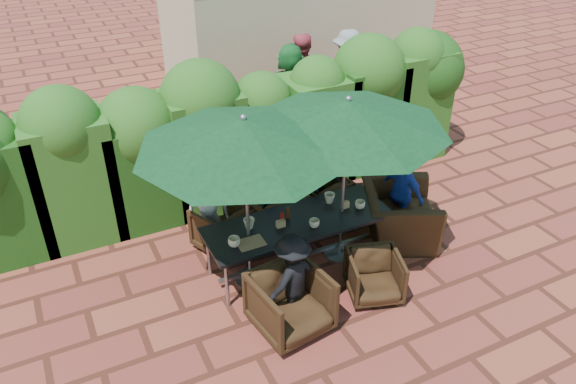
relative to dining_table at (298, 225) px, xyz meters
name	(u,v)px	position (x,y,z in m)	size (l,w,h in m)	color
ground	(299,273)	(-0.08, -0.19, -0.68)	(80.00, 80.00, 0.00)	brown
dining_table	(298,225)	(0.00, 0.00, 0.00)	(2.57, 0.90, 0.75)	black
umbrella_left	(244,134)	(-0.73, 0.00, 1.54)	(2.66, 2.66, 2.46)	gray
umbrella_right	(348,114)	(0.65, -0.06, 1.54)	(2.63, 2.63, 2.46)	gray
chair_far_left	(224,225)	(-0.77, 0.85, -0.29)	(0.74, 0.70, 0.77)	black
chair_far_mid	(273,210)	(0.01, 0.84, -0.26)	(0.81, 0.76, 0.84)	black
chair_far_right	(321,196)	(0.87, 0.91, -0.30)	(0.74, 0.69, 0.76)	black
chair_near_left	(291,300)	(-0.63, -1.04, -0.24)	(0.84, 0.79, 0.87)	black
chair_near_right	(375,274)	(0.61, -1.00, -0.33)	(0.67, 0.63, 0.69)	black
chair_end_right	(400,207)	(1.67, -0.06, -0.15)	(1.19, 0.78, 1.04)	black
adult_far_left	(208,208)	(-0.94, 1.04, -0.06)	(0.60, 0.36, 1.23)	silver
adult_far_mid	(272,195)	(0.02, 0.91, -0.04)	(0.46, 0.37, 1.28)	#1F3FAD
adult_far_right	(320,183)	(0.83, 0.90, -0.04)	(0.61, 0.38, 1.28)	black
adult_near_left	(292,278)	(-0.53, -0.88, -0.07)	(0.78, 0.36, 1.22)	black
adult_end_right	(402,193)	(1.79, 0.08, -0.02)	(0.77, 0.38, 1.31)	#1F3FAD
child_left	(241,212)	(-0.41, 1.08, -0.31)	(0.26, 0.22, 0.73)	#D0495D
child_right	(299,199)	(0.50, 0.96, -0.28)	(0.29, 0.24, 0.80)	#84489E
pedestrian_a	(290,89)	(1.83, 3.91, 0.25)	(1.73, 0.62, 1.85)	#248539
pedestrian_b	(300,80)	(2.22, 4.25, 0.27)	(0.91, 0.56, 1.90)	#D0495D
pedestrian_c	(347,74)	(3.29, 4.14, 0.26)	(1.20, 0.55, 1.87)	gray
cup_a	(234,242)	(-0.98, -0.14, 0.14)	(0.16, 0.16, 0.13)	beige
cup_b	(249,223)	(-0.66, 0.14, 0.14)	(0.15, 0.15, 0.14)	beige
cup_c	(314,223)	(0.13, -0.22, 0.13)	(0.14, 0.14, 0.11)	beige
cup_d	(329,198)	(0.61, 0.21, 0.15)	(0.15, 0.15, 0.15)	beige
cup_e	(360,205)	(0.92, -0.11, 0.13)	(0.15, 0.15, 0.12)	beige
ketchup_bottle	(282,218)	(-0.22, 0.03, 0.16)	(0.04, 0.04, 0.17)	#B20C0A
sauce_bottle	(288,213)	(-0.09, 0.12, 0.16)	(0.04, 0.04, 0.17)	#4C230C
serving_tray	(251,243)	(-0.77, -0.18, 0.08)	(0.35, 0.25, 0.02)	#906945
number_block_left	(281,224)	(-0.27, -0.02, 0.12)	(0.12, 0.06, 0.10)	tan
number_block_right	(345,205)	(0.73, -0.01, 0.12)	(0.12, 0.06, 0.10)	tan
hedge_wall	(225,125)	(-0.21, 2.13, 0.65)	(9.10, 1.60, 2.44)	#193B10
building	(296,12)	(3.42, 6.80, 0.93)	(6.20, 3.08, 3.20)	#BEAC8D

